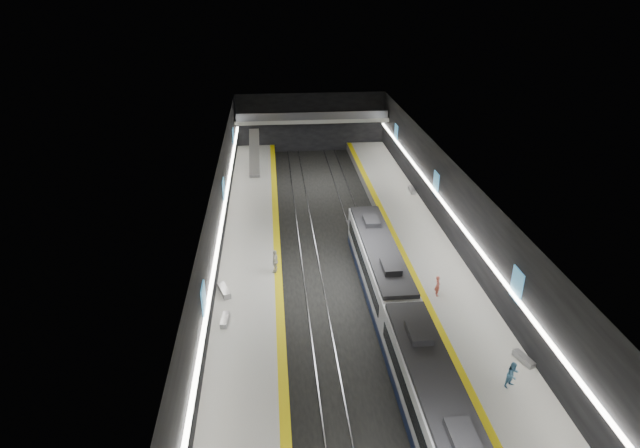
{
  "coord_description": "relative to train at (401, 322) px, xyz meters",
  "views": [
    {
      "loc": [
        -5.43,
        -35.9,
        22.87
      ],
      "look_at": [
        -1.38,
        6.99,
        2.2
      ],
      "focal_mm": 30.0,
      "sensor_mm": 36.0,
      "label": 1
    }
  ],
  "objects": [
    {
      "name": "ceiling",
      "position": [
        -2.5,
        8.09,
        5.8
      ],
      "size": [
        20.0,
        70.0,
        0.04
      ],
      "primitive_type": "cube",
      "rotation": [
        3.14,
        0.0,
        0.0
      ],
      "color": "beige",
      "rests_on": "wall_left"
    },
    {
      "name": "bench_right_far",
      "position": [
        7.0,
        24.67,
        -0.98
      ],
      "size": [
        0.52,
        1.75,
        0.43
      ],
      "primitive_type": "cube",
      "rotation": [
        0.0,
        0.0,
        -0.02
      ],
      "color": "#99999E",
      "rests_on": "platform_right"
    },
    {
      "name": "wall_back",
      "position": [
        -2.5,
        43.09,
        1.8
      ],
      "size": [
        20.0,
        0.04,
        8.0
      ],
      "primitive_type": "cube",
      "color": "black",
      "rests_on": "ground"
    },
    {
      "name": "train",
      "position": [
        0.0,
        0.0,
        0.0
      ],
      "size": [
        2.69,
        30.04,
        3.6
      ],
      "color": "#0E1835",
      "rests_on": "ground"
    },
    {
      "name": "tile_surface_left",
      "position": [
        -10.0,
        8.09,
        -1.19
      ],
      "size": [
        5.0,
        70.0,
        0.02
      ],
      "primitive_type": "cube",
      "color": "#AAAAA5",
      "rests_on": "platform_left"
    },
    {
      "name": "ground",
      "position": [
        -2.5,
        8.09,
        -2.2
      ],
      "size": [
        70.0,
        70.0,
        0.0
      ],
      "primitive_type": "plane",
      "color": "black",
      "rests_on": "ground"
    },
    {
      "name": "cove_light_left",
      "position": [
        -12.3,
        8.09,
        1.6
      ],
      "size": [
        0.25,
        68.6,
        0.12
      ],
      "primitive_type": "cube",
      "color": "white",
      "rests_on": "wall_left"
    },
    {
      "name": "mezzanine_bridge",
      "position": [
        -2.5,
        41.02,
        2.84
      ],
      "size": [
        20.0,
        3.0,
        1.5
      ],
      "color": "gray",
      "rests_on": "wall_left"
    },
    {
      "name": "passenger_right_b",
      "position": [
        5.32,
        -5.13,
        -0.36
      ],
      "size": [
        1.01,
        0.93,
        1.68
      ],
      "primitive_type": "imported",
      "rotation": [
        0.0,
        0.0,
        0.45
      ],
      "color": "#528BB2",
      "rests_on": "platform_right"
    },
    {
      "name": "tactile_strip_left",
      "position": [
        -7.8,
        8.09,
        -1.18
      ],
      "size": [
        0.6,
        70.0,
        0.02
      ],
      "primitive_type": "cube",
      "color": "#DBC40B",
      "rests_on": "platform_left"
    },
    {
      "name": "bench_right_near",
      "position": [
        7.0,
        -3.11,
        -1.0
      ],
      "size": [
        0.9,
        1.65,
        0.39
      ],
      "primitive_type": "cube",
      "rotation": [
        0.0,
        0.0,
        0.3
      ],
      "color": "#99999E",
      "rests_on": "platform_right"
    },
    {
      "name": "tile_surface_right",
      "position": [
        5.0,
        8.09,
        -1.19
      ],
      "size": [
        5.0,
        70.0,
        0.02
      ],
      "primitive_type": "cube",
      "color": "#AAAAA5",
      "rests_on": "platform_right"
    },
    {
      "name": "bench_left_near",
      "position": [
        -11.56,
        2.67,
        -1.0
      ],
      "size": [
        0.6,
        1.64,
        0.39
      ],
      "primitive_type": "cube",
      "rotation": [
        0.0,
        0.0,
        -0.1
      ],
      "color": "#99999E",
      "rests_on": "platform_left"
    },
    {
      "name": "passenger_left_a",
      "position": [
        -8.0,
        9.07,
        -0.21
      ],
      "size": [
        0.76,
        1.24,
        1.97
      ],
      "primitive_type": "imported",
      "rotation": [
        0.0,
        0.0,
        -1.83
      ],
      "color": "silver",
      "rests_on": "platform_left"
    },
    {
      "name": "ad_posters",
      "position": [
        -2.5,
        9.09,
        2.3
      ],
      "size": [
        19.94,
        53.5,
        2.2
      ],
      "color": "teal",
      "rests_on": "wall_left"
    },
    {
      "name": "passenger_right_a",
      "position": [
        3.81,
        4.6,
        -0.39
      ],
      "size": [
        0.41,
        0.6,
        1.6
      ],
      "primitive_type": "imported",
      "rotation": [
        0.0,
        0.0,
        1.53
      ],
      "color": "#D45D4F",
      "rests_on": "platform_right"
    },
    {
      "name": "cove_light_right",
      "position": [
        7.3,
        8.09,
        1.6
      ],
      "size": [
        0.25,
        68.6,
        0.12
      ],
      "primitive_type": "cube",
      "color": "white",
      "rests_on": "wall_right"
    },
    {
      "name": "tactile_strip_right",
      "position": [
        2.8,
        8.09,
        -1.18
      ],
      "size": [
        0.6,
        70.0,
        0.02
      ],
      "primitive_type": "cube",
      "color": "#DBC40B",
      "rests_on": "platform_right"
    },
    {
      "name": "wall_right",
      "position": [
        7.5,
        8.09,
        1.8
      ],
      "size": [
        0.04,
        70.0,
        8.0
      ],
      "primitive_type": "cube",
      "color": "black",
      "rests_on": "ground"
    },
    {
      "name": "platform_right",
      "position": [
        5.0,
        8.09,
        -1.7
      ],
      "size": [
        5.0,
        70.0,
        1.0
      ],
      "primitive_type": "cube",
      "color": "slate",
      "rests_on": "ground"
    },
    {
      "name": "platform_left",
      "position": [
        -10.0,
        8.09,
        -1.7
      ],
      "size": [
        5.0,
        70.0,
        1.0
      ],
      "primitive_type": "cube",
      "color": "slate",
      "rests_on": "ground"
    },
    {
      "name": "bench_left_far",
      "position": [
        -11.88,
        6.34,
        -0.96
      ],
      "size": [
        1.14,
        1.99,
        0.47
      ],
      "primitive_type": "cube",
      "rotation": [
        0.0,
        0.0,
        0.34
      ],
      "color": "#99999E",
      "rests_on": "platform_left"
    },
    {
      "name": "rails",
      "position": [
        -2.5,
        8.09,
        -2.14
      ],
      "size": [
        6.52,
        70.0,
        0.12
      ],
      "color": "gray",
      "rests_on": "ground"
    },
    {
      "name": "escalator",
      "position": [
        -10.0,
        34.09,
        0.7
      ],
      "size": [
        1.2,
        7.5,
        3.92
      ],
      "primitive_type": "cube",
      "rotation": [
        0.44,
        0.0,
        0.0
      ],
      "color": "#99999E",
      "rests_on": "platform_left"
    },
    {
      "name": "wall_left",
      "position": [
        -12.5,
        8.09,
        1.8
      ],
      "size": [
        0.04,
        70.0,
        8.0
      ],
      "primitive_type": "cube",
      "color": "black",
      "rests_on": "ground"
    }
  ]
}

